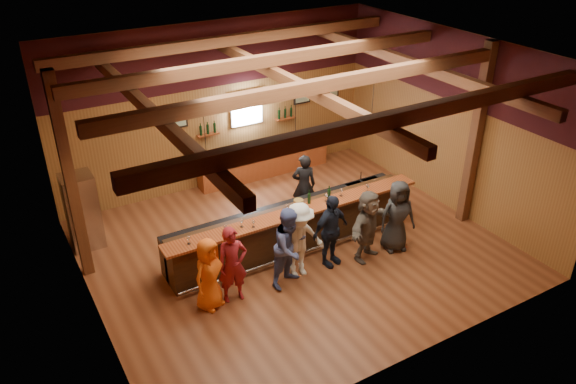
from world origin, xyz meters
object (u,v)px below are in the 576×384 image
back_bar_cabinet (264,160)px  customer_brown (368,225)px  bartender (304,185)px  customer_navy (331,231)px  ice_bucket (298,204)px  bar_counter (292,226)px  bottle_a (309,198)px  customer_redvest (233,265)px  customer_dark (397,216)px  customer_orange (209,274)px  customer_white (299,240)px  customer_denim (290,247)px  stainless_fridge (82,211)px

back_bar_cabinet → customer_brown: bearing=-89.9°
back_bar_cabinet → bartender: bartender is taller
customer_navy → bartender: (0.65, 2.15, -0.03)m
bartender → ice_bucket: bartender is taller
bar_counter → bottle_a: bottle_a is taller
customer_redvest → customer_dark: size_ratio=0.97×
customer_orange → customer_navy: customer_navy is taller
customer_redvest → customer_white: 1.55m
customer_denim → customer_navy: customer_denim is taller
customer_orange → customer_brown: bearing=-28.7°
customer_navy → bottle_a: 0.96m
ice_bucket → bar_counter: bearing=91.0°
stainless_fridge → customer_navy: bearing=-38.1°
customer_white → customer_navy: size_ratio=1.02×
customer_brown → customer_white: bearing=152.3°
stainless_fridge → bottle_a: stainless_fridge is taller
ice_bucket → stainless_fridge: bearing=146.6°
bottle_a → customer_orange: bearing=-162.8°
bar_counter → stainless_fridge: size_ratio=3.50×
customer_redvest → ice_bucket: customer_redvest is taller
back_bar_cabinet → customer_redvest: customer_redvest is taller
customer_brown → customer_orange: bearing=156.4°
bar_counter → customer_denim: size_ratio=3.53×
customer_denim → customer_white: bearing=7.5°
customer_denim → customer_white: (0.30, 0.15, -0.02)m
customer_orange → bartender: 4.11m
bar_counter → bartender: (1.00, 1.10, 0.30)m
customer_navy → customer_denim: bearing=176.5°
customer_redvest → customer_white: bearing=8.4°
stainless_fridge → bottle_a: 5.19m
back_bar_cabinet → customer_brown: (0.01, -4.83, 0.36)m
bar_counter → customer_denim: bearing=-122.1°
customer_white → bottle_a: 1.25m
customer_orange → bottle_a: bearing=-8.3°
back_bar_cabinet → bar_counter: bearing=-108.3°
customer_redvest → customer_brown: bearing=4.0°
stainless_fridge → customer_orange: bearing=-65.3°
back_bar_cabinet → customer_dark: bearing=-80.6°
ice_bucket → customer_denim: bearing=-129.3°
customer_navy → back_bar_cabinet: bearing=68.5°
customer_redvest → customer_denim: (1.25, -0.12, 0.06)m
bar_counter → ice_bucket: size_ratio=26.77×
customer_denim → ice_bucket: customer_denim is taller
back_bar_cabinet → bottle_a: bottle_a is taller
customer_orange → customer_dark: bearing=-28.7°
back_bar_cabinet → stainless_fridge: (-5.30, -1.12, 0.42)m
customer_white → customer_navy: 0.80m
bartender → customer_navy: bearing=96.1°
customer_denim → customer_navy: size_ratio=1.05×
customer_navy → customer_dark: size_ratio=0.99×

